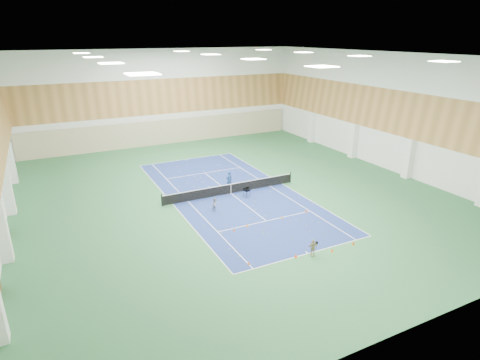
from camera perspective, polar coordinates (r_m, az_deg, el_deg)
name	(u,v)px	position (r m, az deg, el deg)	size (l,w,h in m)	color
ground	(231,193)	(36.42, -1.30, -1.93)	(40.00, 40.00, 0.00)	#2A6339
room_shell	(230,129)	(34.63, -1.38, 7.32)	(36.00, 40.00, 12.00)	white
wood_cladding	(230,105)	(34.24, -1.40, 10.59)	(36.00, 40.00, 8.00)	#B88044
ceiling_light_grid	(230,57)	(33.83, -1.46, 17.15)	(21.40, 25.40, 0.06)	white
court_surface	(231,193)	(36.41, -1.30, -1.92)	(10.97, 23.77, 0.01)	navy
tennis_balls_scatter	(231,193)	(36.40, -1.30, -1.86)	(10.57, 22.77, 0.07)	#C0CF23
tennis_net	(231,188)	(36.21, -1.30, -1.12)	(12.80, 0.10, 1.10)	black
back_curtain	(166,132)	(53.69, -10.44, 6.75)	(35.40, 0.16, 3.20)	#C6B793
door_left_b	(3,221)	(33.21, -30.62, -5.07)	(0.08, 1.80, 2.20)	#593319
coach	(229,181)	(36.91, -1.54, -0.09)	(0.67, 0.44, 1.85)	navy
child_court	(215,205)	(32.74, -3.57, -3.50)	(0.55, 0.43, 1.13)	#92929A
child_apron	(313,248)	(26.73, 10.33, -9.47)	(0.70, 0.29, 1.19)	tan
ball_cart	(247,192)	(35.50, 0.96, -1.77)	(0.50, 0.50, 0.87)	black
cone_svc_a	(234,230)	(29.61, -0.87, -7.13)	(0.17, 0.17, 0.19)	#E64A0C
cone_svc_b	(247,225)	(30.27, 1.03, -6.46)	(0.20, 0.20, 0.22)	orange
cone_svc_c	(282,217)	(31.73, 5.99, -5.28)	(0.19, 0.19, 0.21)	orange
cone_svc_d	(306,211)	(33.05, 9.39, -4.35)	(0.22, 0.22, 0.24)	#DE480B
cone_base_a	(249,263)	(25.66, 1.22, -11.72)	(0.19, 0.19, 0.21)	#EA5E0C
cone_base_b	(296,256)	(26.64, 7.95, -10.59)	(0.23, 0.23, 0.25)	#FF4D0D
cone_base_c	(332,250)	(27.69, 12.98, -9.70)	(0.21, 0.21, 0.23)	#FF630D
cone_base_d	(354,243)	(28.92, 15.85, -8.62)	(0.21, 0.21, 0.23)	#DB500B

